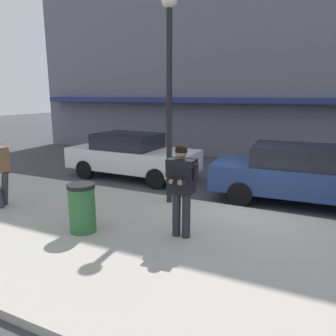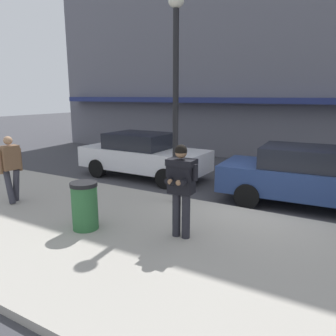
# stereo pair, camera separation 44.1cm
# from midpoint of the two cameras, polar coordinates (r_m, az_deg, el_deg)

# --- Properties ---
(ground_plane) EXTENTS (80.00, 80.00, 0.00)m
(ground_plane) POSITION_cam_midpoint_polar(r_m,az_deg,el_deg) (8.45, 16.41, -7.44)
(ground_plane) COLOR #3D3D42
(sidewalk) EXTENTS (32.00, 5.30, 0.14)m
(sidewalk) POSITION_cam_midpoint_polar(r_m,az_deg,el_deg) (5.68, 19.31, -17.09)
(sidewalk) COLOR #A8A399
(sidewalk) RESTS_ON ground
(curb_paint_line) EXTENTS (28.00, 0.12, 0.01)m
(curb_paint_line) POSITION_cam_midpoint_polar(r_m,az_deg,el_deg) (8.34, 23.23, -8.21)
(curb_paint_line) COLOR silver
(curb_paint_line) RESTS_ON ground
(parked_sedan_near) EXTENTS (4.52, 1.98, 1.54)m
(parked_sedan_near) POSITION_cam_midpoint_polar(r_m,az_deg,el_deg) (11.39, -3.28, 2.30)
(parked_sedan_near) COLOR silver
(parked_sedan_near) RESTS_ON ground
(parked_sedan_mid) EXTENTS (4.60, 2.12, 1.54)m
(parked_sedan_mid) POSITION_cam_midpoint_polar(r_m,az_deg,el_deg) (9.18, 24.64, -1.35)
(parked_sedan_mid) COLOR navy
(parked_sedan_mid) RESTS_ON ground
(man_texting_on_phone) EXTENTS (0.65, 0.59, 1.81)m
(man_texting_on_phone) POSITION_cam_midpoint_polar(r_m,az_deg,el_deg) (6.10, 4.38, -2.34)
(man_texting_on_phone) COLOR #23232B
(man_texting_on_phone) RESTS_ON sidewalk
(pedestrian_dark_coat) EXTENTS (0.37, 0.60, 1.70)m
(pedestrian_dark_coat) POSITION_cam_midpoint_polar(r_m,az_deg,el_deg) (8.97, -24.49, 0.43)
(pedestrian_dark_coat) COLOR #33333D
(pedestrian_dark_coat) RESTS_ON sidewalk
(street_lamp_post) EXTENTS (0.36, 0.36, 4.88)m
(street_lamp_post) POSITION_cam_midpoint_polar(r_m,az_deg,el_deg) (8.02, 2.99, 14.87)
(street_lamp_post) COLOR black
(street_lamp_post) RESTS_ON sidewalk
(trash_bin) EXTENTS (0.55, 0.55, 0.98)m
(trash_bin) POSITION_cam_midpoint_polar(r_m,az_deg,el_deg) (6.81, -12.51, -6.43)
(trash_bin) COLOR #2D6638
(trash_bin) RESTS_ON sidewalk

